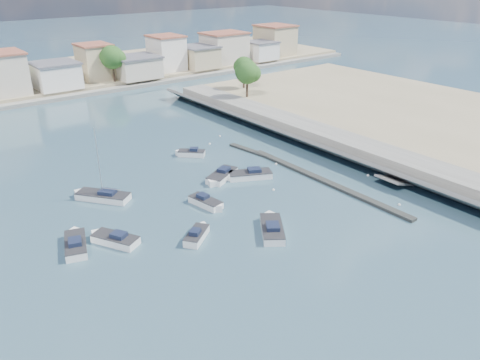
{
  "coord_description": "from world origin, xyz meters",
  "views": [
    {
      "loc": [
        -34.67,
        -25.67,
        24.87
      ],
      "look_at": [
        -2.87,
        14.67,
        1.4
      ],
      "focal_mm": 35.0,
      "sensor_mm": 36.0,
      "label": 1
    }
  ],
  "objects_px": {
    "motorboat_a": "(113,239)",
    "motorboat_b": "(197,235)",
    "motorboat_g": "(207,203)",
    "motorboat_f": "(190,153)",
    "sailboat": "(101,196)",
    "motorboat_d": "(221,176)",
    "motorboat_c": "(248,175)",
    "motorboat_e": "(76,244)",
    "motorboat_h": "(272,228)"
  },
  "relations": [
    {
      "from": "motorboat_c",
      "to": "sailboat",
      "type": "distance_m",
      "value": 18.38
    },
    {
      "from": "motorboat_b",
      "to": "sailboat",
      "type": "xyz_separation_m",
      "value": [
        -4.09,
        14.26,
        0.03
      ]
    },
    {
      "from": "motorboat_b",
      "to": "motorboat_c",
      "type": "distance_m",
      "value": 15.69
    },
    {
      "from": "motorboat_b",
      "to": "motorboat_d",
      "type": "bearing_deg",
      "value": 44.44
    },
    {
      "from": "motorboat_b",
      "to": "sailboat",
      "type": "height_order",
      "value": "sailboat"
    },
    {
      "from": "motorboat_c",
      "to": "motorboat_e",
      "type": "distance_m",
      "value": 23.62
    },
    {
      "from": "motorboat_c",
      "to": "motorboat_g",
      "type": "xyz_separation_m",
      "value": [
        -8.59,
        -3.19,
        0.0
      ]
    },
    {
      "from": "motorboat_d",
      "to": "sailboat",
      "type": "distance_m",
      "value": 15.0
    },
    {
      "from": "motorboat_g",
      "to": "motorboat_h",
      "type": "relative_size",
      "value": 0.85
    },
    {
      "from": "motorboat_e",
      "to": "motorboat_f",
      "type": "xyz_separation_m",
      "value": [
        21.82,
        13.5,
        -0.0
      ]
    },
    {
      "from": "motorboat_b",
      "to": "motorboat_c",
      "type": "relative_size",
      "value": 0.65
    },
    {
      "from": "motorboat_g",
      "to": "sailboat",
      "type": "relative_size",
      "value": 0.53
    },
    {
      "from": "motorboat_e",
      "to": "motorboat_h",
      "type": "relative_size",
      "value": 0.98
    },
    {
      "from": "motorboat_a",
      "to": "motorboat_b",
      "type": "relative_size",
      "value": 1.31
    },
    {
      "from": "motorboat_e",
      "to": "motorboat_f",
      "type": "height_order",
      "value": "same"
    },
    {
      "from": "motorboat_b",
      "to": "motorboat_g",
      "type": "relative_size",
      "value": 0.81
    },
    {
      "from": "motorboat_d",
      "to": "motorboat_e",
      "type": "xyz_separation_m",
      "value": [
        -20.53,
        -4.17,
        0.0
      ]
    },
    {
      "from": "motorboat_e",
      "to": "motorboat_f",
      "type": "bearing_deg",
      "value": 31.73
    },
    {
      "from": "motorboat_d",
      "to": "motorboat_b",
      "type": "bearing_deg",
      "value": -135.56
    },
    {
      "from": "motorboat_c",
      "to": "motorboat_h",
      "type": "relative_size",
      "value": 1.07
    },
    {
      "from": "motorboat_a",
      "to": "motorboat_d",
      "type": "relative_size",
      "value": 0.9
    },
    {
      "from": "motorboat_d",
      "to": "motorboat_g",
      "type": "height_order",
      "value": "same"
    },
    {
      "from": "motorboat_b",
      "to": "sailboat",
      "type": "bearing_deg",
      "value": 106.01
    },
    {
      "from": "motorboat_b",
      "to": "motorboat_h",
      "type": "height_order",
      "value": "same"
    },
    {
      "from": "motorboat_a",
      "to": "motorboat_g",
      "type": "relative_size",
      "value": 1.06
    },
    {
      "from": "motorboat_b",
      "to": "motorboat_g",
      "type": "xyz_separation_m",
      "value": [
        4.71,
        5.13,
        0.0
      ]
    },
    {
      "from": "motorboat_d",
      "to": "motorboat_e",
      "type": "distance_m",
      "value": 20.95
    },
    {
      "from": "motorboat_h",
      "to": "motorboat_c",
      "type": "bearing_deg",
      "value": 61.34
    },
    {
      "from": "motorboat_d",
      "to": "motorboat_g",
      "type": "xyz_separation_m",
      "value": [
        -5.62,
        -5.0,
        0.0
      ]
    },
    {
      "from": "motorboat_a",
      "to": "motorboat_g",
      "type": "distance_m",
      "value": 11.71
    },
    {
      "from": "motorboat_a",
      "to": "sailboat",
      "type": "xyz_separation_m",
      "value": [
        2.88,
        9.81,
        0.03
      ]
    },
    {
      "from": "motorboat_c",
      "to": "motorboat_d",
      "type": "bearing_deg",
      "value": 148.65
    },
    {
      "from": "motorboat_b",
      "to": "motorboat_d",
      "type": "relative_size",
      "value": 0.69
    },
    {
      "from": "motorboat_e",
      "to": "motorboat_h",
      "type": "distance_m",
      "value": 19.49
    },
    {
      "from": "motorboat_b",
      "to": "motorboat_a",
      "type": "bearing_deg",
      "value": 147.46
    },
    {
      "from": "motorboat_d",
      "to": "motorboat_a",
      "type": "bearing_deg",
      "value": -161.83
    },
    {
      "from": "motorboat_h",
      "to": "sailboat",
      "type": "height_order",
      "value": "sailboat"
    },
    {
      "from": "motorboat_b",
      "to": "motorboat_e",
      "type": "height_order",
      "value": "same"
    },
    {
      "from": "motorboat_a",
      "to": "motorboat_g",
      "type": "xyz_separation_m",
      "value": [
        11.69,
        0.68,
        0.0
      ]
    },
    {
      "from": "motorboat_d",
      "to": "motorboat_e",
      "type": "relative_size",
      "value": 1.02
    },
    {
      "from": "motorboat_h",
      "to": "motorboat_a",
      "type": "bearing_deg",
      "value": 149.68
    },
    {
      "from": "motorboat_b",
      "to": "motorboat_d",
      "type": "xyz_separation_m",
      "value": [
        10.33,
        10.13,
        -0.0
      ]
    },
    {
      "from": "motorboat_f",
      "to": "sailboat",
      "type": "distance_m",
      "value": 16.55
    },
    {
      "from": "motorboat_a",
      "to": "motorboat_h",
      "type": "xyz_separation_m",
      "value": [
        13.76,
        -8.05,
        -0.0
      ]
    },
    {
      "from": "motorboat_a",
      "to": "sailboat",
      "type": "height_order",
      "value": "sailboat"
    },
    {
      "from": "motorboat_f",
      "to": "motorboat_g",
      "type": "relative_size",
      "value": 0.79
    },
    {
      "from": "motorboat_f",
      "to": "motorboat_d",
      "type": "bearing_deg",
      "value": -97.87
    },
    {
      "from": "motorboat_d",
      "to": "sailboat",
      "type": "bearing_deg",
      "value": 164.03
    },
    {
      "from": "motorboat_g",
      "to": "motorboat_h",
      "type": "distance_m",
      "value": 8.97
    },
    {
      "from": "motorboat_d",
      "to": "motorboat_e",
      "type": "height_order",
      "value": "same"
    }
  ]
}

